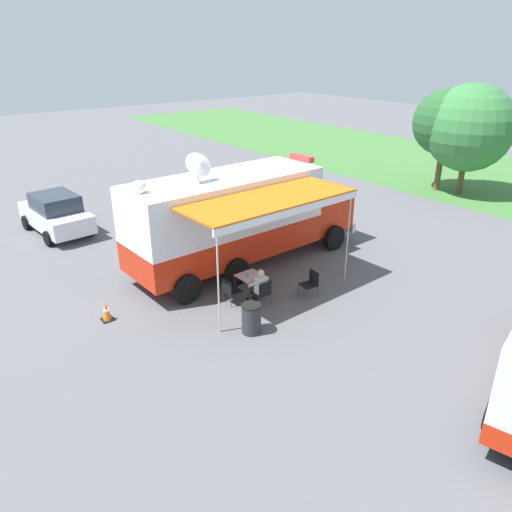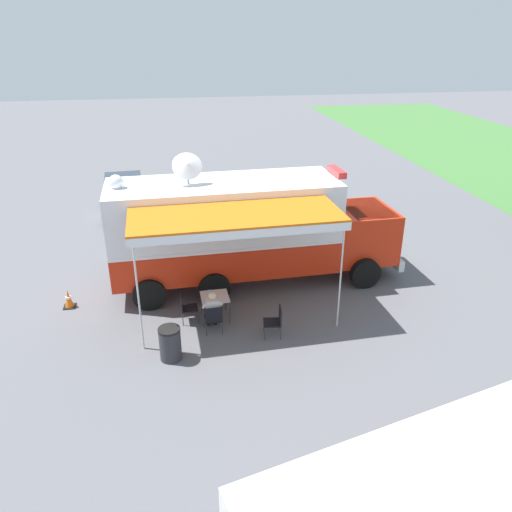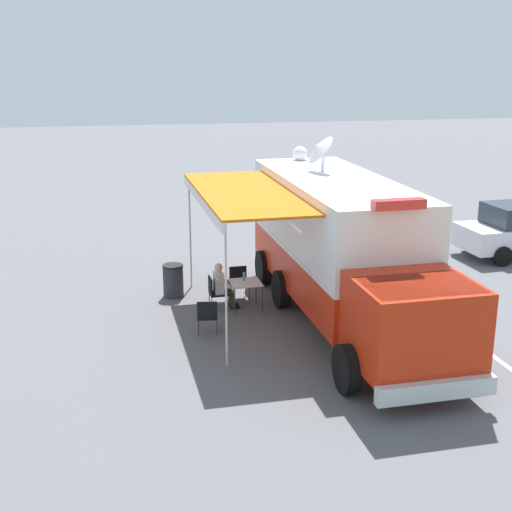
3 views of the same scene
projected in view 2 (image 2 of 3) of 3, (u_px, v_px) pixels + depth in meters
ground_plane at (226, 282)px, 16.91m from camera, size 100.00×100.00×0.00m
lot_stripe at (273, 247)px, 19.60m from camera, size 0.30×4.80×0.01m
command_truck at (247, 227)px, 16.22m from camera, size 5.15×9.58×4.53m
folding_table at (215, 298)px, 14.56m from camera, size 0.83×0.83×0.73m
water_bottle at (210, 294)px, 14.45m from camera, size 0.07×0.07×0.22m
folding_chair_at_table at (213, 317)px, 13.89m from camera, size 0.50×0.50×0.87m
folding_chair_beside_table at (186, 306)px, 14.46m from camera, size 0.50×0.50×0.87m
folding_chair_spare_by_truck at (276, 320)px, 13.77m from camera, size 0.54×0.54×0.87m
seated_responder at (212, 309)px, 14.00m from camera, size 0.67×0.57×1.25m
trash_bin at (170, 344)px, 12.83m from camera, size 0.57×0.57×0.91m
traffic_cone at (69, 299)px, 15.30m from camera, size 0.36×0.36×0.58m
car_behind_truck at (315, 200)px, 22.22m from camera, size 4.27×2.15×1.76m
car_far_corner at (125, 195)px, 22.83m from camera, size 4.33×2.27×1.76m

